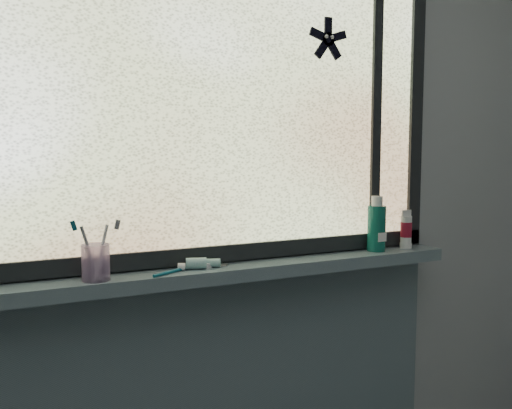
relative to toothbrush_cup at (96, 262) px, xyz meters
The scene contains 12 objects.
wall_back 0.42m from the toothbrush_cup, 14.85° to the left, with size 3.00×0.01×2.50m, color #9EA3A8.
windowsill 0.37m from the toothbrush_cup, ahead, with size 1.62×0.14×0.04m, color slate.
window_pane 0.59m from the toothbrush_cup, 11.42° to the left, with size 1.50×0.01×1.00m, color silver.
frame_bottom 0.37m from the toothbrush_cup, 10.81° to the left, with size 1.60×0.03×0.05m, color black.
frame_right 1.23m from the toothbrush_cup, ahead, with size 0.05×0.03×1.10m, color black.
frame_mullion 1.07m from the toothbrush_cup, ahead, with size 0.04×0.03×1.00m, color black.
starfish_sticker 1.01m from the toothbrush_cup, ahead, with size 0.15×0.02×0.15m, color black, non-canonical shape.
toothpaste_tube 0.31m from the toothbrush_cup, ahead, with size 0.19×0.04×0.03m, color silver, non-canonical shape.
toothbrush_cup is the anchor object (origin of this frame).
toothbrush_lying 0.23m from the toothbrush_cup, ahead, with size 0.22×0.02×0.01m, color #0B5167, non-canonical shape.
mouthwash_bottle 0.95m from the toothbrush_cup, ahead, with size 0.06×0.06×0.16m, color #1B8C7A.
cream_tube 1.07m from the toothbrush_cup, ahead, with size 0.04×0.04×0.10m, color silver.
Camera 1 is at (-0.64, -0.32, 1.37)m, focal length 40.00 mm.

